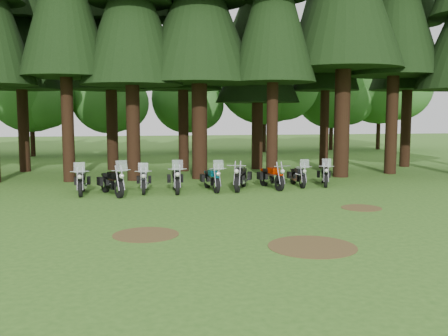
{
  "coord_description": "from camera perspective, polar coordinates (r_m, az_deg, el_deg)",
  "views": [
    {
      "loc": [
        -3.37,
        -15.4,
        3.26
      ],
      "look_at": [
        0.48,
        5.0,
        1.0
      ],
      "focal_mm": 40.0,
      "sensor_mm": 36.0,
      "label": 1
    }
  ],
  "objects": [
    {
      "name": "dirt_patch_1",
      "position": [
        18.04,
        15.43,
        -4.41
      ],
      "size": [
        1.4,
        1.4,
        0.01
      ],
      "primitive_type": "cylinder",
      "color": "#4C3D1E",
      "rests_on": "ground"
    },
    {
      "name": "motorcycle_2",
      "position": [
        21.07,
        -9.15,
        -1.55
      ],
      "size": [
        0.4,
        2.11,
        1.33
      ],
      "rotation": [
        0.0,
        0.0,
        -0.04
      ],
      "color": "black",
      "rests_on": "ground"
    },
    {
      "name": "ground",
      "position": [
        16.1,
        1.62,
        -5.48
      ],
      "size": [
        120.0,
        120.0,
        0.0
      ],
      "primitive_type": "plane",
      "color": "#32621E",
      "rests_on": "ground"
    },
    {
      "name": "dirt_patch_0",
      "position": [
        13.8,
        -8.93,
        -7.51
      ],
      "size": [
        1.8,
        1.8,
        0.01
      ],
      "primitive_type": "cylinder",
      "color": "#4C3D1E",
      "rests_on": "ground"
    },
    {
      "name": "motorcycle_4",
      "position": [
        21.23,
        -1.41,
        -1.34
      ],
      "size": [
        0.53,
        2.24,
        1.41
      ],
      "rotation": [
        0.0,
        0.0,
        0.1
      ],
      "color": "black",
      "rests_on": "ground"
    },
    {
      "name": "pine_back_4",
      "position": [
        30.01,
        3.91,
        15.77
      ],
      "size": [
        4.94,
        4.94,
        13.78
      ],
      "color": "black",
      "rests_on": "ground"
    },
    {
      "name": "pine_back_5",
      "position": [
        31.18,
        11.69,
        18.15
      ],
      "size": [
        3.94,
        3.94,
        16.33
      ],
      "color": "black",
      "rests_on": "ground"
    },
    {
      "name": "pine_back_6",
      "position": [
        33.45,
        20.56,
        17.33
      ],
      "size": [
        4.59,
        4.59,
        16.58
      ],
      "color": "black",
      "rests_on": "ground"
    },
    {
      "name": "decid_3",
      "position": [
        40.57,
        -12.7,
        7.83
      ],
      "size": [
        6.12,
        5.95,
        7.65
      ],
      "color": "black",
      "rests_on": "ground"
    },
    {
      "name": "motorcycle_3",
      "position": [
        20.93,
        -5.5,
        -1.43
      ],
      "size": [
        0.43,
        2.31,
        1.45
      ],
      "rotation": [
        0.0,
        0.0,
        -0.03
      ],
      "color": "black",
      "rests_on": "ground"
    },
    {
      "name": "decid_6",
      "position": [
        46.2,
        12.7,
        8.48
      ],
      "size": [
        7.06,
        6.86,
        8.82
      ],
      "color": "black",
      "rests_on": "ground"
    },
    {
      "name": "dirt_patch_2",
      "position": [
        12.64,
        10.04,
        -8.82
      ],
      "size": [
        2.2,
        2.2,
        0.01
      ],
      "primitive_type": "cylinder",
      "color": "#4C3D1E",
      "rests_on": "ground"
    },
    {
      "name": "motorcycle_6",
      "position": [
        21.95,
        5.43,
        -1.11
      ],
      "size": [
        0.5,
        2.27,
        0.93
      ],
      "rotation": [
        0.0,
        0.0,
        0.16
      ],
      "color": "black",
      "rests_on": "ground"
    },
    {
      "name": "decid_7",
      "position": [
        48.1,
        17.93,
        9.45
      ],
      "size": [
        8.44,
        8.2,
        10.55
      ],
      "color": "black",
      "rests_on": "ground"
    },
    {
      "name": "motorcycle_5",
      "position": [
        21.51,
        1.94,
        -1.16
      ],
      "size": [
        1.03,
        2.31,
        0.99
      ],
      "rotation": [
        0.0,
        0.0,
        -0.38
      ],
      "color": "black",
      "rests_on": "ground"
    },
    {
      "name": "decid_2",
      "position": [
        40.83,
        -20.86,
        8.19
      ],
      "size": [
        6.72,
        6.53,
        8.4
      ],
      "color": "black",
      "rests_on": "ground"
    },
    {
      "name": "decid_5",
      "position": [
        42.84,
        5.23,
        10.17
      ],
      "size": [
        8.45,
        8.21,
        10.56
      ],
      "color": "black",
      "rests_on": "ground"
    },
    {
      "name": "motorcycle_7",
      "position": [
        22.78,
        8.44,
        -0.97
      ],
      "size": [
        0.39,
        2.08,
        1.31
      ],
      "rotation": [
        0.0,
        0.0,
        -0.04
      ],
      "color": "black",
      "rests_on": "ground"
    },
    {
      "name": "motorcycle_8",
      "position": [
        23.25,
        11.42,
        -0.88
      ],
      "size": [
        0.88,
        2.06,
        1.31
      ],
      "rotation": [
        0.0,
        0.0,
        -0.31
      ],
      "color": "black",
      "rests_on": "ground"
    },
    {
      "name": "motorcycle_0",
      "position": [
        21.08,
        -15.97,
        -1.63
      ],
      "size": [
        0.42,
        2.24,
        1.41
      ],
      "rotation": [
        0.0,
        0.0,
        0.03
      ],
      "color": "black",
      "rests_on": "ground"
    },
    {
      "name": "decid_4",
      "position": [
        42.03,
        -3.95,
        7.72
      ],
      "size": [
        5.93,
        5.76,
        7.41
      ],
      "color": "black",
      "rests_on": "ground"
    },
    {
      "name": "motorcycle_1",
      "position": [
        20.51,
        -12.67,
        -1.67
      ],
      "size": [
        1.14,
        2.31,
        1.5
      ],
      "rotation": [
        0.0,
        0.0,
        0.37
      ],
      "color": "black",
      "rests_on": "ground"
    }
  ]
}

